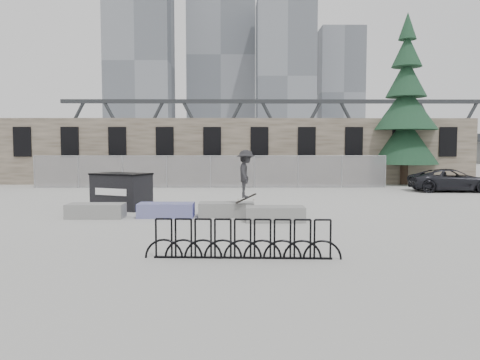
# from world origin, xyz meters

# --- Properties ---
(ground) EXTENTS (120.00, 120.00, 0.00)m
(ground) POSITION_xyz_m (0.00, 0.00, 0.00)
(ground) COLOR #B5B5AF
(ground) RESTS_ON ground
(stone_wall) EXTENTS (36.00, 2.58, 4.50)m
(stone_wall) POSITION_xyz_m (0.00, 16.24, 2.26)
(stone_wall) COLOR brown
(stone_wall) RESTS_ON ground
(chainlink_fence) EXTENTS (22.06, 0.06, 2.02)m
(chainlink_fence) POSITION_xyz_m (-0.00, 12.50, 1.04)
(chainlink_fence) COLOR gray
(chainlink_fence) RESTS_ON ground
(planter_far_left) EXTENTS (2.00, 0.90, 0.51)m
(planter_far_left) POSITION_xyz_m (-3.40, -0.06, 0.28)
(planter_far_left) COLOR gray
(planter_far_left) RESTS_ON ground
(planter_center_left) EXTENTS (2.00, 0.90, 0.51)m
(planter_center_left) POSITION_xyz_m (-0.91, 0.11, 0.28)
(planter_center_left) COLOR #3538A0
(planter_center_left) RESTS_ON ground
(planter_center_right) EXTENTS (2.00, 0.90, 0.51)m
(planter_center_right) POSITION_xyz_m (1.27, 0.26, 0.28)
(planter_center_right) COLOR gray
(planter_center_right) RESTS_ON ground
(planter_offset) EXTENTS (2.00, 0.90, 0.51)m
(planter_offset) POSITION_xyz_m (2.96, -0.92, 0.28)
(planter_offset) COLOR gray
(planter_offset) RESTS_ON ground
(dumpster) EXTENTS (2.60, 2.17, 1.47)m
(dumpster) POSITION_xyz_m (-3.07, 2.35, 0.74)
(dumpster) COLOR black
(dumpster) RESTS_ON ground
(bike_rack) EXTENTS (4.49, 0.25, 0.90)m
(bike_rack) POSITION_xyz_m (1.78, -6.24, 0.44)
(bike_rack) COLOR black
(bike_rack) RESTS_ON ground
(spruce_tree) EXTENTS (4.40, 4.40, 11.50)m
(spruce_tree) POSITION_xyz_m (13.04, 14.91, 4.83)
(spruce_tree) COLOR #38281E
(spruce_tree) RESTS_ON ground
(skyline_towers) EXTENTS (58.00, 28.00, 48.00)m
(skyline_towers) POSITION_xyz_m (-1.01, 93.81, 20.79)
(skyline_towers) COLOR slate
(skyline_towers) RESTS_ON ground
(truss_bridge) EXTENTS (70.00, 3.00, 9.80)m
(truss_bridge) POSITION_xyz_m (10.00, 55.00, 4.13)
(truss_bridge) COLOR #2D3033
(truss_bridge) RESTS_ON ground
(suv) EXTENTS (4.76, 2.39, 1.29)m
(suv) POSITION_xyz_m (13.97, 9.87, 0.65)
(suv) COLOR black
(suv) RESTS_ON ground
(skateboarder) EXTENTS (0.76, 1.12, 1.90)m
(skateboarder) POSITION_xyz_m (1.97, -0.20, 1.59)
(skateboarder) COLOR #242426
(skateboarder) RESTS_ON ground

